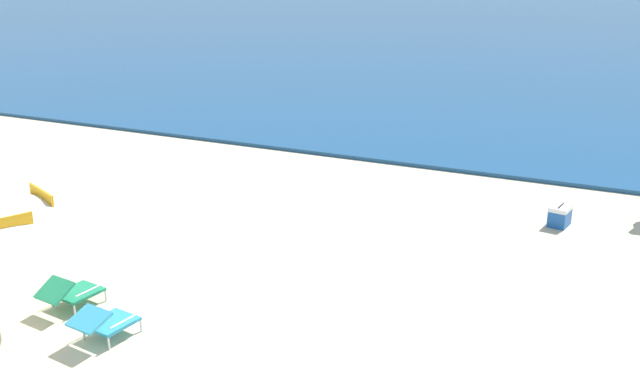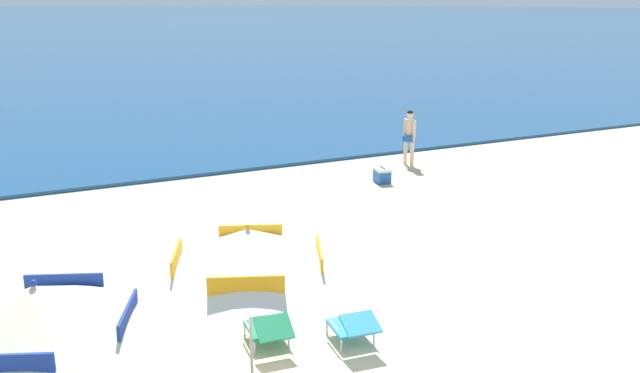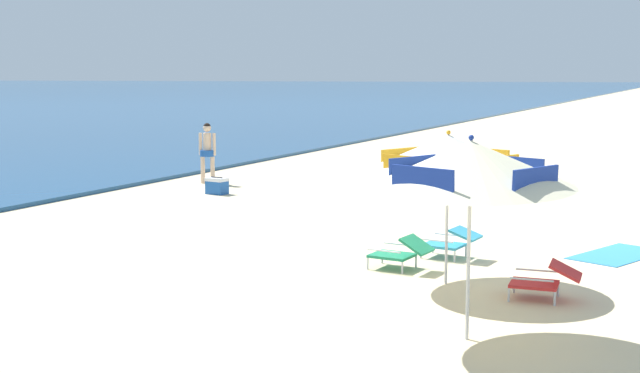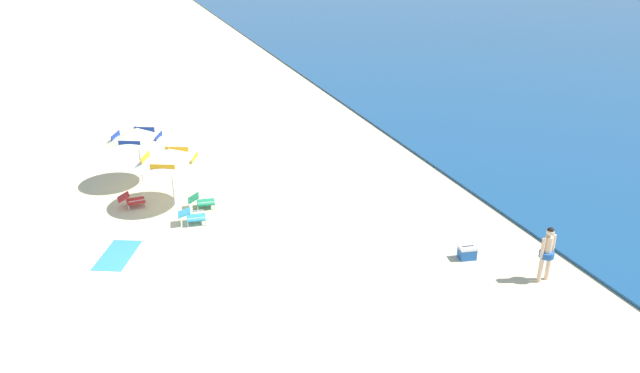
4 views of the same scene
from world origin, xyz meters
name	(u,v)px [view 2 (image 2 of 4)]	position (x,y,z in m)	size (l,w,h in m)	color
ground_plane	(594,350)	(0.00, 0.00, 0.00)	(800.00, 800.00, 0.00)	beige
beach_umbrella_striped_main	(248,250)	(-4.55, 1.27, 1.81)	(3.30, 3.29, 2.14)	silver
beach_umbrella_striped_second	(37,312)	(-6.93, 0.37, 1.94)	(2.59, 2.58, 2.25)	silver
lounge_chair_beside_umbrella	(354,325)	(-2.89, 1.65, 0.28)	(0.64, 0.92, 0.50)	teal
lounge_chair_facing_sea	(269,328)	(-3.97, 2.13, 0.27)	(0.64, 0.95, 0.52)	#1E7F56
person_standing_near_shore	(409,134)	(3.77, 10.19, 0.94)	(0.40, 0.48, 1.63)	beige
cooler_box	(382,175)	(2.05, 8.88, 0.20)	(0.43, 0.54, 0.43)	#1E56A8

